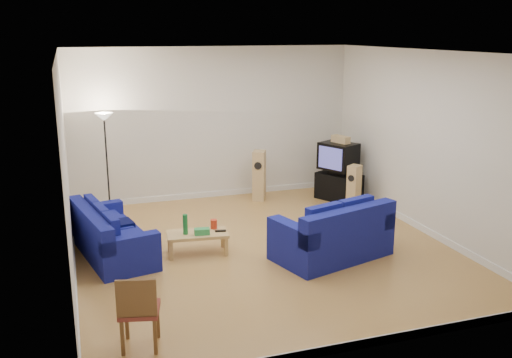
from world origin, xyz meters
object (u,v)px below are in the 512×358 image
object	(u,v)px
sofa_loveseat	(334,237)
coffee_table	(197,236)
sofa_three_seat	(109,238)
tv_stand	(339,187)
television	(338,156)

from	to	relation	value
sofa_loveseat	coffee_table	bearing A→B (deg)	140.61
sofa_three_seat	coffee_table	distance (m)	1.40
sofa_loveseat	coffee_table	distance (m)	2.19
tv_stand	television	size ratio (longest dim) A/B	1.03
sofa_loveseat	tv_stand	world-z (taller)	sofa_loveseat
sofa_loveseat	television	world-z (taller)	television
television	sofa_three_seat	bearing A→B (deg)	-97.80
coffee_table	tv_stand	world-z (taller)	tv_stand
sofa_loveseat	television	distance (m)	3.32
television	tv_stand	bearing A→B (deg)	29.96
sofa_loveseat	television	xyz separation A→B (m)	(1.49, 2.91, 0.61)
coffee_table	tv_stand	distance (m)	4.07
sofa_loveseat	tv_stand	distance (m)	3.26
television	coffee_table	bearing A→B (deg)	-86.61
coffee_table	tv_stand	size ratio (longest dim) A/B	1.11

